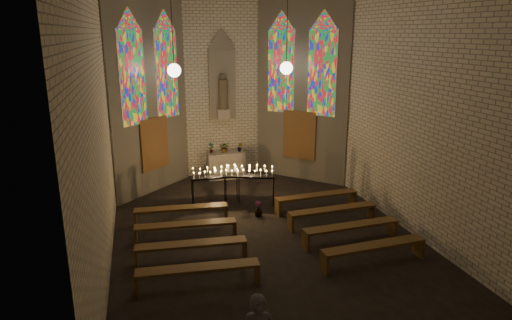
# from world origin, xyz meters

# --- Properties ---
(floor) EXTENTS (12.00, 12.00, 0.00)m
(floor) POSITION_xyz_m (0.00, 0.00, 0.00)
(floor) COLOR black
(floor) RESTS_ON ground
(room) EXTENTS (8.22, 12.43, 7.00)m
(room) POSITION_xyz_m (-0.00, 3.37, 3.72)
(room) COLOR beige
(room) RESTS_ON ground
(altar) EXTENTS (1.40, 0.60, 1.00)m
(altar) POSITION_xyz_m (0.00, 5.45, 0.50)
(altar) COLOR #BBAB99
(altar) RESTS_ON ground
(flower_vase_left) EXTENTS (0.25, 0.21, 0.41)m
(flower_vase_left) POSITION_xyz_m (-0.55, 5.53, 1.20)
(flower_vase_left) COLOR #4C723F
(flower_vase_left) RESTS_ON altar
(flower_vase_center) EXTENTS (0.45, 0.42, 0.42)m
(flower_vase_center) POSITION_xyz_m (-0.04, 5.44, 1.21)
(flower_vase_center) COLOR #4C723F
(flower_vase_center) RESTS_ON altar
(flower_vase_right) EXTENTS (0.23, 0.21, 0.34)m
(flower_vase_right) POSITION_xyz_m (0.55, 5.47, 1.17)
(flower_vase_right) COLOR #4C723F
(flower_vase_right) RESTS_ON altar
(aisle_flower_pot) EXTENTS (0.28, 0.28, 0.47)m
(aisle_flower_pot) POSITION_xyz_m (0.22, 1.47, 0.24)
(aisle_flower_pot) COLOR #4C723F
(aisle_flower_pot) RESTS_ON ground
(votive_stand_left) EXTENTS (1.59, 0.39, 1.17)m
(votive_stand_left) POSITION_xyz_m (-0.86, 2.84, 1.00)
(votive_stand_left) COLOR black
(votive_stand_left) RESTS_ON ground
(votive_stand_right) EXTENTS (1.71, 0.90, 1.22)m
(votive_stand_right) POSITION_xyz_m (0.19, 2.52, 1.05)
(votive_stand_right) COLOR black
(votive_stand_right) RESTS_ON ground
(pew_left_0) EXTENTS (2.69, 0.56, 0.51)m
(pew_left_0) POSITION_xyz_m (-2.10, 1.51, 0.42)
(pew_left_0) COLOR #503617
(pew_left_0) RESTS_ON ground
(pew_right_0) EXTENTS (2.69, 0.56, 0.51)m
(pew_right_0) POSITION_xyz_m (2.10, 1.51, 0.42)
(pew_right_0) COLOR #503617
(pew_right_0) RESTS_ON ground
(pew_left_1) EXTENTS (2.69, 0.56, 0.51)m
(pew_left_1) POSITION_xyz_m (-2.10, 0.31, 0.42)
(pew_left_1) COLOR #503617
(pew_left_1) RESTS_ON ground
(pew_right_1) EXTENTS (2.69, 0.56, 0.51)m
(pew_right_1) POSITION_xyz_m (2.10, 0.31, 0.42)
(pew_right_1) COLOR #503617
(pew_right_1) RESTS_ON ground
(pew_left_2) EXTENTS (2.69, 0.56, 0.51)m
(pew_left_2) POSITION_xyz_m (-2.10, -0.89, 0.42)
(pew_left_2) COLOR #503617
(pew_left_2) RESTS_ON ground
(pew_right_2) EXTENTS (2.69, 0.56, 0.51)m
(pew_right_2) POSITION_xyz_m (2.10, -0.89, 0.42)
(pew_right_2) COLOR #503617
(pew_right_2) RESTS_ON ground
(pew_left_3) EXTENTS (2.69, 0.56, 0.51)m
(pew_left_3) POSITION_xyz_m (-2.10, -2.09, 0.42)
(pew_left_3) COLOR #503617
(pew_left_3) RESTS_ON ground
(pew_right_3) EXTENTS (2.69, 0.56, 0.51)m
(pew_right_3) POSITION_xyz_m (2.10, -2.09, 0.42)
(pew_right_3) COLOR #503617
(pew_right_3) RESTS_ON ground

